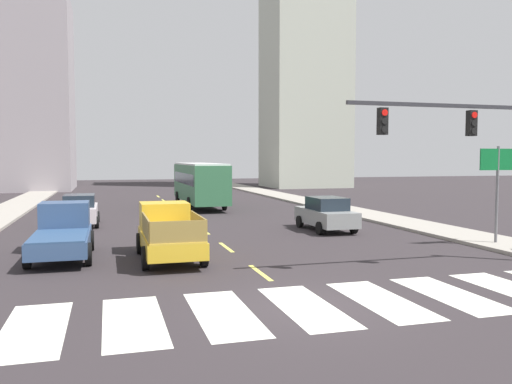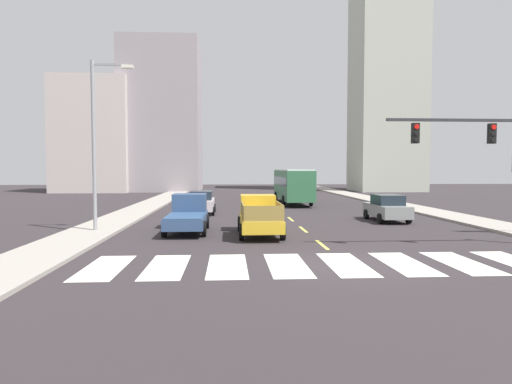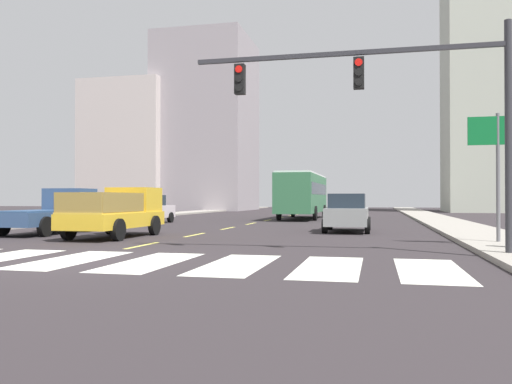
# 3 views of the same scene
# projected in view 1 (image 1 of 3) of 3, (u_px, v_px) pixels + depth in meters

# --- Properties ---
(ground_plane) EXTENTS (160.00, 160.00, 0.00)m
(ground_plane) POSITION_uv_depth(u_px,v_px,m) (305.00, 306.00, 13.00)
(ground_plane) COLOR #2E282B
(sidewalk_right) EXTENTS (2.84, 110.00, 0.15)m
(sidewalk_right) POSITION_uv_depth(u_px,v_px,m) (368.00, 215.00, 33.39)
(sidewalk_right) COLOR gray
(sidewalk_right) RESTS_ON ground
(crosswalk_stripe_1) EXTENTS (1.36, 3.98, 0.01)m
(crosswalk_stripe_1) POSITION_uv_depth(u_px,v_px,m) (34.00, 329.00, 11.27)
(crosswalk_stripe_1) COLOR silver
(crosswalk_stripe_1) RESTS_ON ground
(crosswalk_stripe_2) EXTENTS (1.36, 3.98, 0.01)m
(crosswalk_stripe_2) POSITION_uv_depth(u_px,v_px,m) (133.00, 321.00, 11.85)
(crosswalk_stripe_2) COLOR silver
(crosswalk_stripe_2) RESTS_ON ground
(crosswalk_stripe_3) EXTENTS (1.36, 3.98, 0.01)m
(crosswalk_stripe_3) POSITION_uv_depth(u_px,v_px,m) (223.00, 313.00, 12.42)
(crosswalk_stripe_3) COLOR silver
(crosswalk_stripe_3) RESTS_ON ground
(crosswalk_stripe_4) EXTENTS (1.36, 3.98, 0.01)m
(crosswalk_stripe_4) POSITION_uv_depth(u_px,v_px,m) (305.00, 306.00, 13.00)
(crosswalk_stripe_4) COLOR silver
(crosswalk_stripe_4) RESTS_ON ground
(crosswalk_stripe_5) EXTENTS (1.36, 3.98, 0.01)m
(crosswalk_stripe_5) POSITION_uv_depth(u_px,v_px,m) (381.00, 300.00, 13.58)
(crosswalk_stripe_5) COLOR silver
(crosswalk_stripe_5) RESTS_ON ground
(crosswalk_stripe_6) EXTENTS (1.36, 3.98, 0.01)m
(crosswalk_stripe_6) POSITION_uv_depth(u_px,v_px,m) (450.00, 294.00, 14.15)
(crosswalk_stripe_6) COLOR silver
(crosswalk_stripe_6) RESTS_ON ground
(lane_dash_0) EXTENTS (0.16, 2.40, 0.01)m
(lane_dash_0) POSITION_uv_depth(u_px,v_px,m) (260.00, 273.00, 16.84)
(lane_dash_0) COLOR #DDD554
(lane_dash_0) RESTS_ON ground
(lane_dash_1) EXTENTS (0.16, 2.40, 0.01)m
(lane_dash_1) POSITION_uv_depth(u_px,v_px,m) (226.00, 247.00, 21.63)
(lane_dash_1) COLOR #DDD554
(lane_dash_1) RESTS_ON ground
(lane_dash_2) EXTENTS (0.16, 2.40, 0.01)m
(lane_dash_2) POSITION_uv_depth(u_px,v_px,m) (205.00, 231.00, 26.43)
(lane_dash_2) COLOR #DDD554
(lane_dash_2) RESTS_ON ground
(lane_dash_3) EXTENTS (0.16, 2.40, 0.01)m
(lane_dash_3) POSITION_uv_depth(u_px,v_px,m) (190.00, 220.00, 31.23)
(lane_dash_3) COLOR #DDD554
(lane_dash_3) RESTS_ON ground
(lane_dash_4) EXTENTS (0.16, 2.40, 0.01)m
(lane_dash_4) POSITION_uv_depth(u_px,v_px,m) (179.00, 212.00, 36.03)
(lane_dash_4) COLOR #DDD554
(lane_dash_4) RESTS_ON ground
(lane_dash_5) EXTENTS (0.16, 2.40, 0.01)m
(lane_dash_5) POSITION_uv_depth(u_px,v_px,m) (170.00, 205.00, 40.82)
(lane_dash_5) COLOR #DDD554
(lane_dash_5) RESTS_ON ground
(lane_dash_6) EXTENTS (0.16, 2.40, 0.01)m
(lane_dash_6) POSITION_uv_depth(u_px,v_px,m) (163.00, 200.00, 45.62)
(lane_dash_6) COLOR #DDD554
(lane_dash_6) RESTS_ON ground
(lane_dash_7) EXTENTS (0.16, 2.40, 0.01)m
(lane_dash_7) POSITION_uv_depth(u_px,v_px,m) (158.00, 196.00, 50.42)
(lane_dash_7) COLOR #DDD554
(lane_dash_7) RESTS_ON ground
(pickup_stakebed) EXTENTS (2.18, 5.20, 1.96)m
(pickup_stakebed) POSITION_uv_depth(u_px,v_px,m) (168.00, 233.00, 19.36)
(pickup_stakebed) COLOR gold
(pickup_stakebed) RESTS_ON ground
(pickup_dark) EXTENTS (2.18, 5.20, 1.96)m
(pickup_dark) POSITION_uv_depth(u_px,v_px,m) (63.00, 232.00, 19.60)
(pickup_dark) COLOR #324C74
(pickup_dark) RESTS_ON ground
(city_bus) EXTENTS (2.72, 10.80, 3.32)m
(city_bus) POSITION_uv_depth(u_px,v_px,m) (200.00, 181.00, 39.42)
(city_bus) COLOR #336D46
(city_bus) RESTS_ON ground
(sedan_far) EXTENTS (2.02, 4.40, 1.72)m
(sedan_far) POSITION_uv_depth(u_px,v_px,m) (326.00, 214.00, 26.64)
(sedan_far) COLOR gray
(sedan_far) RESTS_ON ground
(sedan_near_left) EXTENTS (2.02, 4.40, 1.72)m
(sedan_near_left) POSITION_uv_depth(u_px,v_px,m) (80.00, 210.00, 28.49)
(sedan_near_left) COLOR silver
(sedan_near_left) RESTS_ON ground
(traffic_signal_gantry) EXTENTS (8.28, 0.27, 6.00)m
(traffic_signal_gantry) POSITION_uv_depth(u_px,v_px,m) (498.00, 144.00, 17.45)
(traffic_signal_gantry) COLOR #2D2D33
(traffic_signal_gantry) RESTS_ON ground
(direction_sign_green) EXTENTS (1.70, 0.12, 4.20)m
(direction_sign_green) POSITION_uv_depth(u_px,v_px,m) (497.00, 174.00, 21.80)
(direction_sign_green) COLOR slate
(direction_sign_green) RESTS_ON ground
(tower_tall_centre) EXTENTS (9.80, 8.81, 38.85)m
(tower_tall_centre) POSITION_uv_depth(u_px,v_px,m) (305.00, 35.00, 66.22)
(tower_tall_centre) COLOR #B0B5A3
(tower_tall_centre) RESTS_ON ground
(block_mid_left) EXTENTS (11.45, 11.75, 22.40)m
(block_mid_left) POSITION_uv_depth(u_px,v_px,m) (20.00, 93.00, 60.16)
(block_mid_left) COLOR gray
(block_mid_left) RESTS_ON ground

